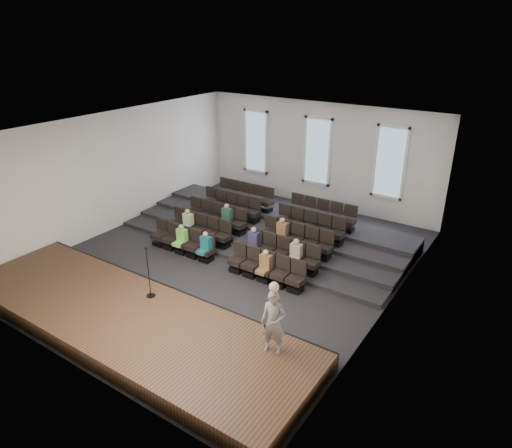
# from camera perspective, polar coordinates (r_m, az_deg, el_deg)

# --- Properties ---
(ground) EXTENTS (14.00, 14.00, 0.00)m
(ground) POSITION_cam_1_polar(r_m,az_deg,el_deg) (17.41, -3.15, -4.44)
(ground) COLOR #232326
(ground) RESTS_ON ground
(ceiling) EXTENTS (12.00, 14.00, 0.02)m
(ceiling) POSITION_cam_1_polar(r_m,az_deg,el_deg) (15.69, -3.56, 11.92)
(ceiling) COLOR white
(ceiling) RESTS_ON ground
(wall_back) EXTENTS (12.00, 0.04, 5.00)m
(wall_back) POSITION_cam_1_polar(r_m,az_deg,el_deg) (22.12, 7.73, 8.53)
(wall_back) COLOR silver
(wall_back) RESTS_ON ground
(wall_front) EXTENTS (12.00, 0.04, 5.00)m
(wall_front) POSITION_cam_1_polar(r_m,az_deg,el_deg) (12.09, -23.83, -6.65)
(wall_front) COLOR silver
(wall_front) RESTS_ON ground
(wall_left) EXTENTS (0.04, 14.00, 5.00)m
(wall_left) POSITION_cam_1_polar(r_m,az_deg,el_deg) (20.42, -17.09, 6.42)
(wall_left) COLOR silver
(wall_left) RESTS_ON ground
(wall_right) EXTENTS (0.04, 14.00, 5.00)m
(wall_right) POSITION_cam_1_polar(r_m,az_deg,el_deg) (13.88, 16.99, -1.64)
(wall_right) COLOR silver
(wall_right) RESTS_ON ground
(stage) EXTENTS (11.80, 3.60, 0.50)m
(stage) POSITION_cam_1_polar(r_m,az_deg,el_deg) (14.16, -15.83, -11.49)
(stage) COLOR #48321E
(stage) RESTS_ON ground
(stage_lip) EXTENTS (11.80, 0.06, 0.52)m
(stage_lip) POSITION_cam_1_polar(r_m,az_deg,el_deg) (15.13, -10.80, -8.48)
(stage_lip) COLOR black
(stage_lip) RESTS_ON ground
(risers) EXTENTS (11.80, 4.80, 0.60)m
(risers) POSITION_cam_1_polar(r_m,az_deg,el_deg) (19.69, 2.35, -0.32)
(risers) COLOR #232326
(risers) RESTS_ON ground
(seating_rows) EXTENTS (6.80, 4.70, 1.67)m
(seating_rows) POSITION_cam_1_polar(r_m,az_deg,el_deg) (18.24, -0.31, -0.66)
(seating_rows) COLOR black
(seating_rows) RESTS_ON ground
(windows) EXTENTS (8.44, 0.10, 3.24)m
(windows) POSITION_cam_1_polar(r_m,az_deg,el_deg) (22.01, 7.68, 9.00)
(windows) COLOR white
(windows) RESTS_ON wall_back
(audience) EXTENTS (5.45, 2.64, 1.10)m
(audience) POSITION_cam_1_polar(r_m,az_deg,el_deg) (17.28, -2.57, -1.65)
(audience) COLOR #79DA57
(audience) RESTS_ON seating_rows
(speaker) EXTENTS (0.73, 0.59, 1.76)m
(speaker) POSITION_cam_1_polar(r_m,az_deg,el_deg) (11.63, 2.19, -12.19)
(speaker) COLOR slate
(speaker) RESTS_ON stage
(mic_stand) EXTENTS (0.28, 0.28, 1.68)m
(mic_stand) POSITION_cam_1_polar(r_m,az_deg,el_deg) (14.36, -13.18, -7.06)
(mic_stand) COLOR black
(mic_stand) RESTS_ON stage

